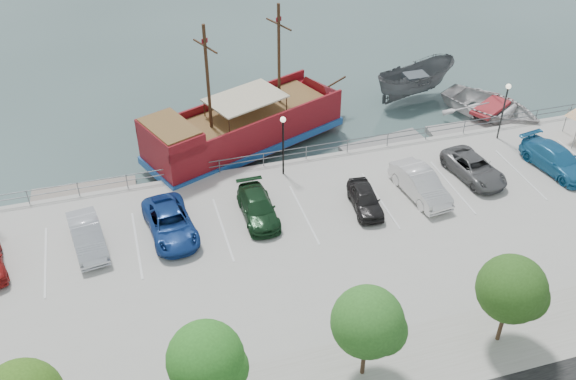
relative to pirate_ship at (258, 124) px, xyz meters
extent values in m
plane|color=#324946|center=(0.28, -11.97, -1.79)|extent=(160.00, 160.00, 0.00)
cube|color=gray|center=(0.28, -21.97, -0.77)|extent=(100.00, 4.00, 0.05)
cylinder|color=slate|center=(0.28, -4.17, 0.16)|extent=(50.00, 0.06, 0.06)
cylinder|color=slate|center=(0.28, -4.17, -0.24)|extent=(50.00, 0.06, 0.06)
cube|color=maroon|center=(-1.13, -0.46, -0.08)|extent=(14.97, 9.52, 2.33)
cube|color=#1B4B95|center=(-1.13, -0.46, -0.84)|extent=(15.32, 9.87, 0.54)
cone|color=maroon|center=(6.18, 2.50, -0.08)|extent=(4.27, 5.06, 4.30)
cube|color=maroon|center=(-6.53, -2.64, 1.71)|extent=(4.17, 5.16, 1.25)
cube|color=brown|center=(-6.53, -2.64, 2.38)|extent=(3.87, 4.76, 0.11)
cube|color=brown|center=(-0.72, -0.29, 1.13)|extent=(12.28, 8.02, 0.13)
cube|color=maroon|center=(-1.94, 1.54, 1.39)|extent=(13.36, 5.53, 0.63)
cube|color=maroon|center=(-0.33, -2.45, 1.39)|extent=(13.36, 5.53, 0.63)
cylinder|color=#382111|center=(1.78, 0.72, 4.75)|extent=(0.28, 0.28, 7.35)
cylinder|color=#382111|center=(-3.62, -1.46, 4.75)|extent=(0.28, 0.28, 7.35)
cylinder|color=#382111|center=(1.78, 0.72, 6.99)|extent=(1.12, 2.54, 0.13)
cylinder|color=#382111|center=(-3.62, -1.46, 6.99)|extent=(1.12, 2.54, 0.13)
cube|color=beige|center=(-0.97, -0.39, 2.43)|extent=(6.09, 5.10, 0.11)
cylinder|color=#382111|center=(6.76, 2.73, 0.99)|extent=(2.12, 0.97, 0.53)
imported|color=#57595C|center=(13.95, 3.33, -0.35)|extent=(7.84, 4.39, 2.87)
imported|color=silver|center=(18.25, -1.39, -0.97)|extent=(8.85, 9.63, 1.63)
cube|color=gray|center=(-12.53, -2.77, -1.59)|extent=(6.75, 2.18, 0.38)
cube|color=gray|center=(8.60, -2.77, -1.60)|extent=(6.53, 2.68, 0.36)
cube|color=gray|center=(16.20, -2.77, -1.58)|extent=(7.36, 2.28, 0.42)
cylinder|color=slate|center=(21.36, -6.01, 0.20)|extent=(0.08, 0.08, 1.97)
cylinder|color=slate|center=(20.54, -8.18, 0.20)|extent=(0.08, 0.08, 1.97)
cylinder|color=black|center=(0.28, -5.47, 1.21)|extent=(0.12, 0.12, 4.00)
sphere|color=#FFF2CC|center=(0.28, -5.47, 3.31)|extent=(0.36, 0.36, 0.36)
cylinder|color=black|center=(16.28, -5.47, 1.21)|extent=(0.12, 0.12, 4.00)
sphere|color=#FFF2CC|center=(16.28, -5.47, 3.31)|extent=(0.36, 0.36, 0.36)
sphere|color=#27681E|center=(-7.72, -21.97, 2.61)|extent=(3.20, 3.20, 3.20)
sphere|color=#27681E|center=(-7.12, -22.27, 2.21)|extent=(2.20, 2.20, 2.20)
cylinder|color=#473321|center=(-0.72, -21.97, 0.31)|extent=(0.20, 0.20, 2.20)
sphere|color=#2A6120|center=(-0.72, -21.97, 2.61)|extent=(3.20, 3.20, 3.20)
sphere|color=#2A6120|center=(-0.12, -22.27, 2.21)|extent=(2.20, 2.20, 2.20)
cylinder|color=#473321|center=(6.28, -21.97, 0.31)|extent=(0.20, 0.20, 2.20)
sphere|color=#274E18|center=(6.28, -21.97, 2.61)|extent=(3.20, 3.20, 3.20)
sphere|color=#274E18|center=(6.88, -22.27, 2.21)|extent=(2.20, 2.20, 2.20)
imported|color=silver|center=(-12.32, -9.40, -0.02)|extent=(2.27, 4.84, 1.54)
imported|color=navy|center=(-7.67, -9.53, -0.04)|extent=(3.03, 5.61, 1.50)
imported|color=#16371C|center=(-2.44, -9.44, -0.10)|extent=(1.93, 4.73, 1.37)
imported|color=black|center=(4.04, -10.45, -0.11)|extent=(2.03, 4.12, 1.35)
imported|color=silver|center=(7.85, -10.16, 0.05)|extent=(2.32, 5.21, 1.66)
imported|color=#5B5B5C|center=(12.10, -9.32, -0.10)|extent=(2.94, 5.21, 1.37)
imported|color=#216DA2|center=(17.76, -10.05, -0.01)|extent=(3.08, 5.66, 1.56)
camera|label=1|loc=(-9.30, -39.06, 23.24)|focal=40.00mm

